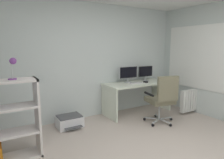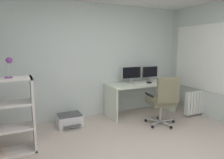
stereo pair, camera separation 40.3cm
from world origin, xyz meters
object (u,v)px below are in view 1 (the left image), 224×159
object	(u,v)px
desk	(137,90)
keyboard	(136,83)
computer_mouse	(146,82)
bookshelf	(0,125)
printer	(69,121)
radiator	(192,100)
monitor_main	(128,73)
desk_lamp	(13,65)
monitor_secondary	(146,72)
office_chair	(162,97)

from	to	relation	value
desk	keyboard	distance (m)	0.24
computer_mouse	bookshelf	world-z (taller)	bookshelf
printer	radiator	size ratio (longest dim) A/B	0.64
printer	monitor_main	bearing A→B (deg)	5.08
keyboard	desk_lamp	bearing A→B (deg)	-164.62
monitor_main	keyboard	distance (m)	0.32
desk_lamp	desk	bearing A→B (deg)	14.64
monitor_main	printer	world-z (taller)	monitor_main
desk_lamp	printer	xyz separation A→B (m)	(0.99, 0.70, -1.22)
desk	bookshelf	xyz separation A→B (m)	(-2.91, -0.71, -0.02)
computer_mouse	printer	size ratio (longest dim) A/B	0.21
monitor_secondary	desk_lamp	distance (m)	3.18
bookshelf	radiator	xyz separation A→B (m)	(4.02, -0.00, -0.21)
office_chair	printer	world-z (taller)	office_chair
keyboard	computer_mouse	bearing A→B (deg)	1.08
desk	desk_lamp	size ratio (longest dim) A/B	5.44
keyboard	desk	bearing A→B (deg)	43.54
computer_mouse	printer	world-z (taller)	computer_mouse
monitor_main	radiator	bearing A→B (deg)	-32.62
monitor_secondary	keyboard	distance (m)	0.54
desk	keyboard	size ratio (longest dim) A/B	4.72
bookshelf	printer	world-z (taller)	bookshelf
monitor_main	radiator	world-z (taller)	monitor_main
computer_mouse	radiator	xyz separation A→B (m)	(0.96, -0.61, -0.43)
desk_lamp	radiator	distance (m)	3.95
office_chair	bookshelf	world-z (taller)	bookshelf
monitor_secondary	radiator	xyz separation A→B (m)	(0.77, -0.83, -0.63)
desk	desk_lamp	world-z (taller)	desk_lamp
monitor_secondary	desk	bearing A→B (deg)	-160.05
desk	monitor_main	bearing A→B (deg)	145.88
desk	office_chair	bearing A→B (deg)	-92.17
desk	radiator	bearing A→B (deg)	-32.37
monitor_secondary	desk_lamp	xyz separation A→B (m)	(-3.05, -0.83, 0.39)
keyboard	printer	size ratio (longest dim) A/B	0.70
monitor_main	radiator	size ratio (longest dim) A/B	0.67
printer	bookshelf	bearing A→B (deg)	-149.92
desk	keyboard	world-z (taller)	keyboard
bookshelf	desk	bearing A→B (deg)	13.64
keyboard	radiator	xyz separation A→B (m)	(1.22, -0.61, -0.43)
desk_lamp	printer	size ratio (longest dim) A/B	0.61
desk_lamp	printer	distance (m)	1.72
monitor_main	monitor_secondary	size ratio (longest dim) A/B	1.24
monitor_secondary	radiator	distance (m)	1.30
computer_mouse	printer	bearing A→B (deg)	163.57
keyboard	bookshelf	world-z (taller)	bookshelf
keyboard	computer_mouse	xyz separation A→B (m)	(0.27, -0.00, 0.01)
keyboard	printer	xyz separation A→B (m)	(-1.60, 0.09, -0.63)
desk	monitor_main	size ratio (longest dim) A/B	3.18
office_chair	monitor_main	bearing A→B (deg)	99.03
desk	desk_lamp	distance (m)	2.90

